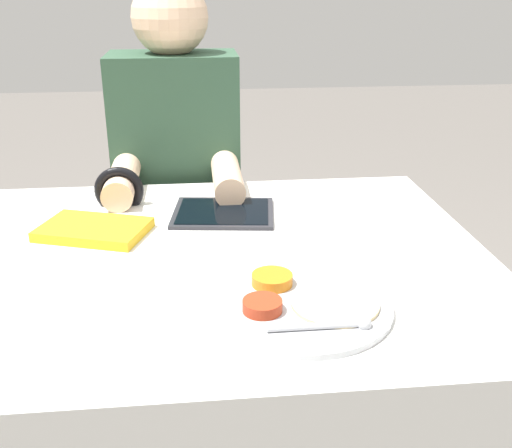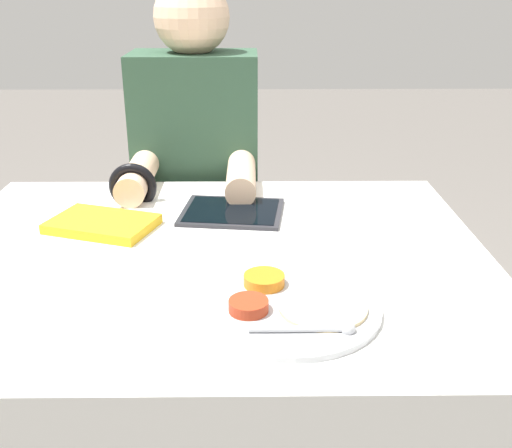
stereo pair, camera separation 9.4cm
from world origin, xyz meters
name	(u,v)px [view 2 (the right image)]	position (x,y,z in m)	size (l,w,h in m)	color
dining_table	(214,408)	(0.00, 0.00, 0.36)	(1.05, 0.84, 0.73)	silver
thali_tray	(289,305)	(0.14, -0.21, 0.73)	(0.28, 0.28, 0.03)	#B7BABF
red_notebook	(102,225)	(-0.23, 0.12, 0.74)	(0.24, 0.19, 0.02)	silver
tablet_device	(232,212)	(0.04, 0.20, 0.73)	(0.24, 0.20, 0.01)	#28282D
person_diner	(199,216)	(-0.07, 0.56, 0.58)	(0.34, 0.44, 1.21)	black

